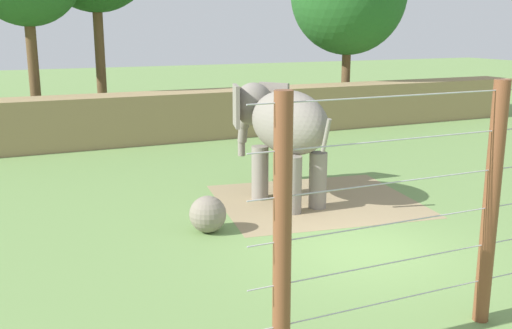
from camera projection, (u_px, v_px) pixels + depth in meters
The scene contains 6 objects.
ground_plane at pixel (362, 250), 12.54m from camera, with size 120.00×120.00×0.00m, color #6B8E4C.
dirt_patch at pixel (316, 201), 16.09m from camera, with size 5.20×4.59×0.01m, color #937F5B.
embankment_wall at pixel (174, 116), 24.59m from camera, with size 36.00×1.80×1.98m, color #997F56.
elephant at pixel (282, 126), 15.68m from camera, with size 1.99×4.16×3.10m.
enrichment_ball at pixel (208, 214), 13.55m from camera, with size 0.86×0.86×0.86m, color gray.
cable_fence at pixel (490, 205), 9.11m from camera, with size 8.20×0.25×3.88m.
Camera 1 is at (-6.88, -9.83, 4.64)m, focal length 41.37 mm.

